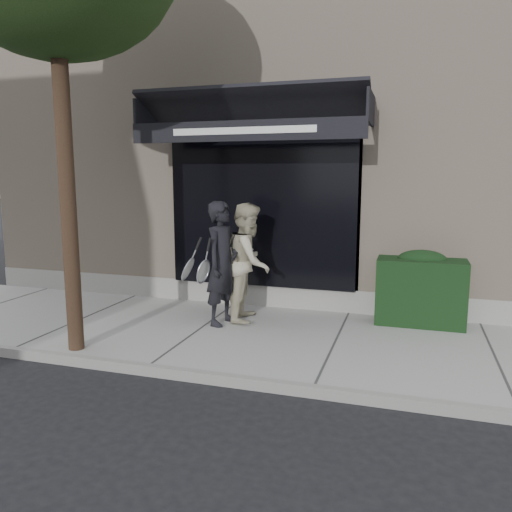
% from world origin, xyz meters
% --- Properties ---
extents(ground, '(80.00, 80.00, 0.00)m').
position_xyz_m(ground, '(0.00, 0.00, 0.00)').
color(ground, black).
rests_on(ground, ground).
extents(sidewalk, '(20.00, 3.00, 0.12)m').
position_xyz_m(sidewalk, '(0.00, 0.00, 0.06)').
color(sidewalk, '#A1A29C').
rests_on(sidewalk, ground).
extents(curb, '(20.00, 0.10, 0.14)m').
position_xyz_m(curb, '(0.00, -1.55, 0.07)').
color(curb, gray).
rests_on(curb, ground).
extents(building_facade, '(14.30, 8.04, 5.64)m').
position_xyz_m(building_facade, '(-0.01, 4.96, 2.74)').
color(building_facade, beige).
rests_on(building_facade, ground).
extents(hedge, '(1.30, 0.70, 1.14)m').
position_xyz_m(hedge, '(1.10, 1.25, 0.66)').
color(hedge, black).
rests_on(hedge, sidewalk).
extents(pedestrian_front, '(0.81, 0.88, 1.87)m').
position_xyz_m(pedestrian_front, '(-1.77, 0.32, 1.06)').
color(pedestrian_front, black).
rests_on(pedestrian_front, sidewalk).
extents(pedestrian_back, '(0.82, 0.97, 1.83)m').
position_xyz_m(pedestrian_back, '(-1.47, 0.68, 1.04)').
color(pedestrian_back, beige).
rests_on(pedestrian_back, sidewalk).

